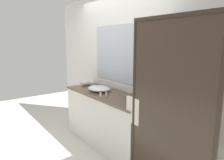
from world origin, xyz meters
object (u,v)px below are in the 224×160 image
Objects in this scene: amenity_bottle_conditioner at (101,95)px; faucet at (108,87)px; amenity_bottle_body_wash at (106,94)px; sink_basin at (99,88)px; rolled_towel_near_edge at (86,83)px.

faucet is at bearing 132.77° from amenity_bottle_conditioner.
faucet is 2.26× the size of amenity_bottle_body_wash.
sink_basin is 5.86× the size of amenity_bottle_body_wash.
rolled_towel_near_edge is (-0.91, 0.26, -0.00)m from amenity_bottle_conditioner.
amenity_bottle_conditioner reaches higher than amenity_bottle_body_wash.
amenity_bottle_body_wash is 0.39× the size of rolled_towel_near_edge.
rolled_towel_near_edge is (-0.53, 0.05, 0.00)m from sink_basin.
faucet is 1.67× the size of amenity_bottle_conditioner.
sink_basin is at bearing 163.85° from amenity_bottle_body_wash.
rolled_towel_near_edge is (-0.91, 0.16, 0.01)m from amenity_bottle_body_wash.
rolled_towel_near_edge is at bearing 170.30° from amenity_bottle_body_wash.
faucet is (-0.00, 0.19, 0.00)m from sink_basin.
faucet is 0.48m from amenity_bottle_body_wash.
amenity_bottle_conditioner is at bearing -16.03° from rolled_towel_near_edge.
faucet reaches higher than amenity_bottle_body_wash.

